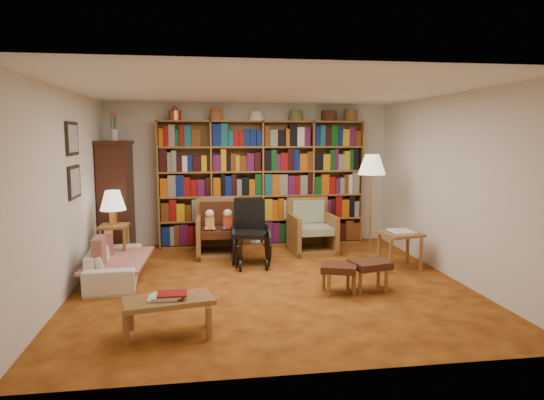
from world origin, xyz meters
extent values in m
plane|color=#AF601B|center=(0.00, 0.00, 0.00)|extent=(5.00, 5.00, 0.00)
plane|color=white|center=(0.00, 0.00, 2.50)|extent=(5.00, 5.00, 0.00)
plane|color=silver|center=(0.00, 2.50, 1.25)|extent=(5.00, 0.00, 5.00)
plane|color=silver|center=(0.00, -2.50, 1.25)|extent=(5.00, 0.00, 5.00)
plane|color=silver|center=(-2.50, 0.00, 1.25)|extent=(0.00, 5.00, 5.00)
plane|color=silver|center=(2.50, 0.00, 1.25)|extent=(0.00, 5.00, 5.00)
cube|color=olive|center=(0.20, 2.34, 1.10)|extent=(3.60, 0.30, 2.20)
cube|color=#3D1B10|center=(-2.25, 2.00, 0.90)|extent=(0.45, 0.90, 1.80)
cube|color=#3D1B10|center=(-2.25, 2.00, 1.83)|extent=(0.50, 0.95, 0.06)
cylinder|color=white|center=(-2.25, 2.00, 1.95)|extent=(0.12, 0.12, 0.18)
cube|color=black|center=(-2.48, 0.30, 1.90)|extent=(0.03, 0.52, 0.42)
cube|color=gray|center=(-2.46, 0.30, 1.90)|extent=(0.01, 0.44, 0.34)
cube|color=black|center=(-2.48, 0.30, 1.35)|extent=(0.03, 0.52, 0.42)
cube|color=gray|center=(-2.46, 0.30, 1.35)|extent=(0.01, 0.44, 0.34)
imported|color=beige|center=(-2.05, 0.46, 0.23)|extent=(1.61, 0.71, 0.46)
cube|color=beige|center=(-2.00, 0.46, 0.30)|extent=(0.82, 1.44, 0.04)
cube|color=maroon|center=(-2.18, 0.81, 0.45)|extent=(0.17, 0.36, 0.35)
cube|color=maroon|center=(-2.18, 0.11, 0.45)|extent=(0.15, 0.41, 0.41)
cube|color=olive|center=(-2.15, 1.06, 0.63)|extent=(0.41, 0.41, 0.04)
cylinder|color=olive|center=(-2.31, 0.90, 0.30)|extent=(0.05, 0.05, 0.61)
cylinder|color=olive|center=(-1.99, 0.90, 0.30)|extent=(0.05, 0.05, 0.61)
cylinder|color=olive|center=(-2.31, 1.23, 0.30)|extent=(0.05, 0.05, 0.61)
cylinder|color=olive|center=(-1.99, 1.23, 0.30)|extent=(0.05, 0.05, 0.61)
cylinder|color=gold|center=(-2.15, 1.06, 0.75)|extent=(0.12, 0.12, 0.21)
cone|color=white|center=(-2.15, 1.06, 1.01)|extent=(0.37, 0.37, 0.29)
cube|color=olive|center=(-0.61, 1.58, 0.04)|extent=(0.73, 0.76, 0.08)
cube|color=olive|center=(-0.94, 1.58, 0.32)|extent=(0.08, 0.75, 0.64)
cube|color=olive|center=(-0.29, 1.58, 0.32)|extent=(0.08, 0.75, 0.64)
cube|color=olive|center=(-0.61, 1.92, 0.45)|extent=(0.72, 0.09, 0.90)
cube|color=#451F12|center=(-0.61, 1.55, 0.40)|extent=(0.57, 0.64, 0.12)
cube|color=#451F12|center=(-0.61, 1.85, 0.66)|extent=(0.56, 0.11, 0.38)
cube|color=#D63955|center=(-0.61, 1.95, 0.72)|extent=(0.56, 0.07, 0.40)
cube|color=olive|center=(0.94, 1.59, 0.04)|extent=(0.75, 0.78, 0.08)
cube|color=olive|center=(0.62, 1.59, 0.32)|extent=(0.11, 0.75, 0.63)
cube|color=olive|center=(1.26, 1.59, 0.32)|extent=(0.11, 0.75, 0.63)
cube|color=olive|center=(0.94, 1.92, 0.45)|extent=(0.72, 0.12, 0.89)
cube|color=#9DA685|center=(0.94, 1.56, 0.40)|extent=(0.59, 0.65, 0.12)
cube|color=#9DA685|center=(0.94, 1.85, 0.65)|extent=(0.56, 0.13, 0.38)
cube|color=black|center=(-0.15, 0.91, 0.48)|extent=(0.62, 0.62, 0.06)
cube|color=black|center=(-0.15, 1.15, 0.75)|extent=(0.47, 0.22, 0.48)
cylinder|color=black|center=(-0.42, 1.02, 0.30)|extent=(0.03, 0.60, 0.60)
cylinder|color=black|center=(0.11, 1.02, 0.30)|extent=(0.03, 0.60, 0.60)
cylinder|color=black|center=(-0.34, 0.61, 0.09)|extent=(0.03, 0.17, 0.17)
cylinder|color=black|center=(0.04, 0.61, 0.09)|extent=(0.03, 0.17, 0.17)
cylinder|color=gold|center=(1.80, 1.17, 0.01)|extent=(0.28, 0.28, 0.03)
cylinder|color=gold|center=(1.80, 1.17, 0.69)|extent=(0.03, 0.03, 1.39)
cone|color=white|center=(1.80, 1.17, 1.49)|extent=(0.44, 0.44, 0.32)
cube|color=olive|center=(1.99, 0.45, 0.51)|extent=(0.62, 0.62, 0.04)
cylinder|color=olive|center=(1.76, 0.22, 0.25)|extent=(0.05, 0.05, 0.49)
cylinder|color=olive|center=(2.21, 0.22, 0.25)|extent=(0.05, 0.05, 0.49)
cylinder|color=olive|center=(1.76, 0.67, 0.25)|extent=(0.05, 0.05, 0.49)
cylinder|color=olive|center=(2.21, 0.67, 0.25)|extent=(0.05, 0.05, 0.49)
cube|color=silver|center=(1.99, 0.45, 0.55)|extent=(0.37, 0.43, 0.03)
cube|color=#451F12|center=(0.78, -0.54, 0.32)|extent=(0.52, 0.48, 0.09)
cylinder|color=olive|center=(0.62, -0.66, 0.14)|extent=(0.04, 0.04, 0.28)
cylinder|color=olive|center=(0.94, -0.66, 0.14)|extent=(0.04, 0.04, 0.28)
cylinder|color=olive|center=(0.62, -0.41, 0.14)|extent=(0.04, 0.04, 0.28)
cylinder|color=olive|center=(0.94, -0.41, 0.14)|extent=(0.04, 0.04, 0.28)
cube|color=#451F12|center=(1.19, -0.50, 0.34)|extent=(0.52, 0.47, 0.09)
cylinder|color=olive|center=(1.03, -0.63, 0.15)|extent=(0.04, 0.04, 0.29)
cylinder|color=olive|center=(1.36, -0.63, 0.15)|extent=(0.04, 0.04, 0.29)
cylinder|color=olive|center=(1.03, -0.36, 0.15)|extent=(0.04, 0.04, 0.29)
cylinder|color=olive|center=(1.36, -0.36, 0.15)|extent=(0.04, 0.04, 0.29)
cube|color=olive|center=(-1.22, -1.52, 0.34)|extent=(0.92, 0.59, 0.05)
cylinder|color=olive|center=(-1.60, -1.69, 0.16)|extent=(0.06, 0.06, 0.32)
cylinder|color=olive|center=(-0.83, -1.69, 0.16)|extent=(0.06, 0.06, 0.32)
cylinder|color=olive|center=(-1.60, -1.35, 0.16)|extent=(0.06, 0.06, 0.32)
cylinder|color=olive|center=(-0.83, -1.35, 0.16)|extent=(0.06, 0.06, 0.32)
cube|color=brown|center=(-1.22, -1.52, 0.39)|extent=(0.32, 0.27, 0.05)
camera|label=1|loc=(-0.88, -6.16, 1.93)|focal=32.00mm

